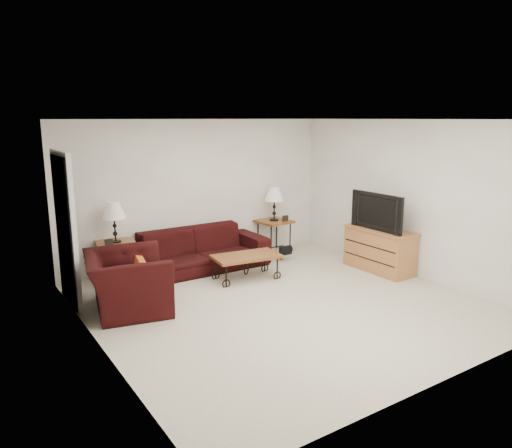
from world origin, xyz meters
The scene contains 20 objects.
ground centered at (0.00, 0.00, 0.00)m, with size 5.00×5.00×0.00m, color silver.
wall_back centered at (0.00, 2.50, 1.25)m, with size 5.00×0.02×2.50m, color white.
wall_front centered at (0.00, -2.50, 1.25)m, with size 5.00×0.02×2.50m, color white.
wall_left centered at (-2.50, 0.00, 1.25)m, with size 0.02×5.00×2.50m, color white.
wall_right centered at (2.50, 0.00, 1.25)m, with size 0.02×5.00×2.50m, color white.
ceiling centered at (0.00, 0.00, 2.50)m, with size 5.00×5.00×0.00m, color white.
doorway centered at (-2.47, 1.65, 1.02)m, with size 0.08×0.94×2.04m, color black.
sofa centered at (-0.31, 2.02, 0.35)m, with size 2.38×0.93×0.69m, color black.
side_table_left centered at (-1.62, 2.20, 0.32)m, with size 0.58×0.58×0.63m, color brown.
side_table_right centered at (1.39, 2.20, 0.31)m, with size 0.58×0.58×0.63m, color brown.
lamp_left centered at (-1.62, 2.20, 0.95)m, with size 0.36×0.36×0.63m, color black, non-canonical shape.
lamp_right centered at (1.39, 2.20, 0.94)m, with size 0.36×0.36×0.63m, color black, non-canonical shape.
photo_frame_left centered at (-1.77, 2.05, 0.68)m, with size 0.13×0.02×0.11m, color black.
photo_frame_right centered at (1.54, 2.05, 0.68)m, with size 0.13×0.02×0.10m, color black.
coffee_table centered at (0.13, 1.17, 0.20)m, with size 1.05×0.57×0.39m, color brown.
armchair centered at (-1.88, 0.97, 0.39)m, with size 1.19×1.04×0.77m, color black.
throw_pillow centered at (-1.72, 0.92, 0.52)m, with size 0.35×0.09×0.35m, color #CB3F1A.
tv_stand centered at (2.23, 0.32, 0.36)m, with size 0.50×1.19×0.71m, color #BE7C46.
television centered at (2.21, 0.32, 1.02)m, with size 1.07×0.14×0.61m, color black.
backpack centered at (1.23, 1.74, 0.24)m, with size 0.37×0.29×0.48m, color black.
Camera 1 is at (-3.81, -5.10, 2.52)m, focal length 34.06 mm.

